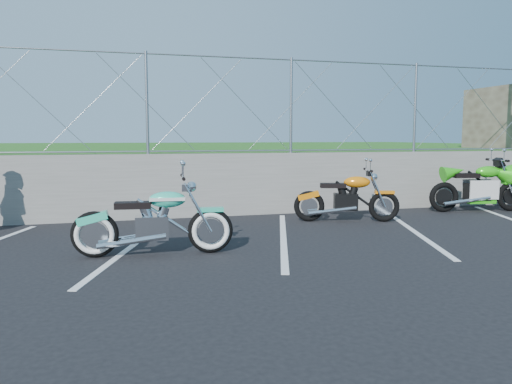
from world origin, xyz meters
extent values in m
plane|color=black|center=(0.00, 0.00, 0.00)|extent=(90.00, 90.00, 0.00)
cube|color=slate|center=(0.00, 3.50, 0.65)|extent=(30.00, 0.22, 1.30)
cube|color=#1E5215|center=(0.00, 13.50, 0.65)|extent=(30.00, 20.00, 1.30)
cylinder|color=gray|center=(0.00, 3.50, 3.25)|extent=(28.00, 0.03, 0.03)
cylinder|color=gray|center=(0.00, 3.50, 1.35)|extent=(28.00, 0.03, 0.03)
cube|color=silver|center=(-2.40, 1.00, 0.00)|extent=(1.49, 4.31, 0.01)
cube|color=silver|center=(0.00, 1.00, 0.00)|extent=(1.49, 4.31, 0.01)
cube|color=silver|center=(2.40, 1.00, 0.00)|extent=(1.49, 4.31, 0.01)
torus|color=black|center=(-2.91, 0.37, 0.32)|extent=(0.65, 0.16, 0.64)
torus|color=black|center=(-1.35, 0.23, 0.32)|extent=(0.65, 0.16, 0.64)
cube|color=silver|center=(-2.15, 0.30, 0.39)|extent=(0.47, 0.31, 0.33)
ellipsoid|color=#32C8A0|center=(-1.94, 0.28, 0.78)|extent=(0.53, 0.28, 0.23)
cube|color=black|center=(-2.40, 0.32, 0.71)|extent=(0.50, 0.27, 0.09)
cube|color=#32C8A0|center=(-1.35, 0.23, 0.62)|extent=(0.38, 0.18, 0.06)
cylinder|color=silver|center=(-1.72, 0.26, 1.09)|extent=(0.09, 0.70, 0.03)
torus|color=black|center=(0.98, 2.34, 0.30)|extent=(0.60, 0.28, 0.60)
torus|color=black|center=(2.36, 1.91, 0.30)|extent=(0.60, 0.28, 0.60)
cube|color=black|center=(1.65, 2.13, 0.39)|extent=(0.50, 0.39, 0.33)
ellipsoid|color=orange|center=(1.85, 2.07, 0.77)|extent=(0.56, 0.38, 0.22)
cube|color=black|center=(1.41, 2.20, 0.70)|extent=(0.53, 0.36, 0.09)
cube|color=orange|center=(2.36, 1.91, 0.58)|extent=(0.39, 0.25, 0.06)
cylinder|color=silver|center=(2.05, 2.00, 1.00)|extent=(0.23, 0.67, 0.03)
torus|color=black|center=(4.26, 2.69, 0.33)|extent=(0.67, 0.23, 0.66)
torus|color=black|center=(5.80, 2.42, 0.33)|extent=(0.67, 0.23, 0.66)
cube|color=black|center=(5.01, 2.56, 0.44)|extent=(0.55, 0.39, 0.37)
ellipsoid|color=green|center=(5.25, 2.52, 0.88)|extent=(0.62, 0.36, 0.25)
cube|color=black|center=(4.73, 2.61, 0.80)|extent=(0.59, 0.35, 0.10)
cube|color=green|center=(5.80, 2.42, 0.64)|extent=(0.44, 0.23, 0.07)
cylinder|color=silver|center=(5.43, 2.48, 1.13)|extent=(0.17, 0.78, 0.03)
camera|label=1|loc=(-2.58, -6.63, 1.64)|focal=35.00mm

